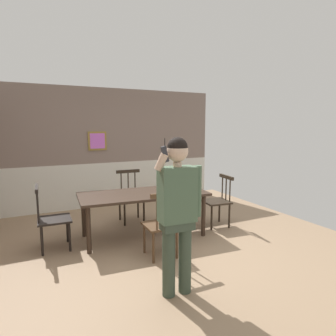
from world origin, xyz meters
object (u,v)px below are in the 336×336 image
chair_by_doorway (161,225)px  chair_opposite_corner (52,218)px  chair_at_table_head (131,197)px  person_figure (178,206)px  dining_table (143,197)px  chair_near_window (218,201)px

chair_by_doorway → chair_opposite_corner: chair_opposite_corner is taller
chair_at_table_head → chair_opposite_corner: bearing=29.3°
person_figure → dining_table: bearing=-95.7°
chair_at_table_head → person_figure: (-0.36, -2.58, 0.52)m
dining_table → chair_by_doorway: bearing=-94.5°
chair_at_table_head → chair_by_doorway: bearing=88.6°
dining_table → chair_by_doorway: 0.86m
chair_at_table_head → chair_opposite_corner: 1.65m
person_figure → chair_opposite_corner: bearing=-55.0°
dining_table → chair_near_window: 1.43m
chair_at_table_head → chair_near_window: bearing=147.8°
chair_near_window → chair_opposite_corner: bearing=92.1°
chair_near_window → chair_opposite_corner: size_ratio=0.96×
chair_opposite_corner → person_figure: 2.23m
chair_near_window → chair_opposite_corner: (-2.83, 0.23, 0.01)m
dining_table → chair_at_table_head: 0.86m
dining_table → person_figure: size_ratio=1.24×
chair_by_doorway → chair_opposite_corner: bearing=146.4°
dining_table → chair_by_doorway: size_ratio=2.22×
chair_opposite_corner → person_figure: bearing=33.7°
chair_by_doorway → chair_opposite_corner: size_ratio=0.99×
chair_near_window → chair_opposite_corner: chair_opposite_corner is taller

